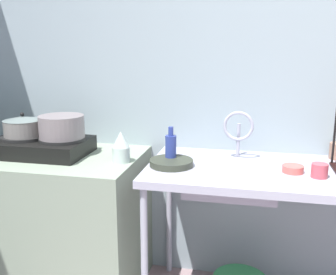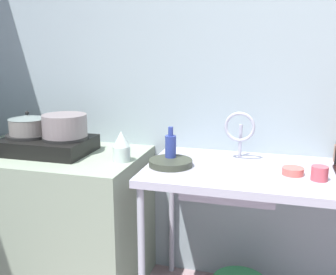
{
  "view_description": "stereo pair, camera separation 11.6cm",
  "coord_description": "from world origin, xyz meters",
  "px_view_note": "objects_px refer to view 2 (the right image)",
  "views": [
    {
      "loc": [
        -0.37,
        -0.64,
        1.45
      ],
      "look_at": [
        -0.8,
        1.33,
        0.98
      ],
      "focal_mm": 41.26,
      "sensor_mm": 36.0,
      "label": 1
    },
    {
      "loc": [
        -0.26,
        -0.61,
        1.45
      ],
      "look_at": [
        -0.8,
        1.33,
        0.98
      ],
      "focal_mm": 41.26,
      "sensor_mm": 36.0,
      "label": 2
    }
  ],
  "objects_px": {
    "cup_by_rack": "(320,173)",
    "pot_on_right_burner": "(65,125)",
    "small_bowl_on_drainboard": "(293,171)",
    "frying_pan": "(171,163)",
    "stove": "(48,144)",
    "pot_on_left_burner": "(28,124)",
    "percolator": "(121,147)",
    "bottle_by_sink": "(171,148)",
    "sink_basin": "(230,180)",
    "faucet": "(240,129)"
  },
  "relations": [
    {
      "from": "faucet",
      "to": "small_bowl_on_drainboard",
      "type": "height_order",
      "value": "faucet"
    },
    {
      "from": "pot_on_left_burner",
      "to": "frying_pan",
      "type": "xyz_separation_m",
      "value": [
        0.89,
        -0.06,
        -0.15
      ]
    },
    {
      "from": "frying_pan",
      "to": "cup_by_rack",
      "type": "distance_m",
      "value": 0.73
    },
    {
      "from": "pot_on_left_burner",
      "to": "frying_pan",
      "type": "height_order",
      "value": "pot_on_left_burner"
    },
    {
      "from": "stove",
      "to": "bottle_by_sink",
      "type": "xyz_separation_m",
      "value": [
        0.76,
        -0.01,
        0.03
      ]
    },
    {
      "from": "small_bowl_on_drainboard",
      "to": "sink_basin",
      "type": "bearing_deg",
      "value": 173.42
    },
    {
      "from": "small_bowl_on_drainboard",
      "to": "bottle_by_sink",
      "type": "distance_m",
      "value": 0.63
    },
    {
      "from": "percolator",
      "to": "small_bowl_on_drainboard",
      "type": "distance_m",
      "value": 0.9
    },
    {
      "from": "stove",
      "to": "sink_basin",
      "type": "distance_m",
      "value": 1.09
    },
    {
      "from": "stove",
      "to": "frying_pan",
      "type": "relative_size",
      "value": 2.22
    },
    {
      "from": "small_bowl_on_drainboard",
      "to": "bottle_by_sink",
      "type": "bearing_deg",
      "value": 177.72
    },
    {
      "from": "bottle_by_sink",
      "to": "faucet",
      "type": "bearing_deg",
      "value": 25.31
    },
    {
      "from": "percolator",
      "to": "bottle_by_sink",
      "type": "bearing_deg",
      "value": 7.79
    },
    {
      "from": "percolator",
      "to": "faucet",
      "type": "relative_size",
      "value": 0.62
    },
    {
      "from": "stove",
      "to": "small_bowl_on_drainboard",
      "type": "xyz_separation_m",
      "value": [
        1.39,
        -0.04,
        -0.03
      ]
    },
    {
      "from": "pot_on_left_burner",
      "to": "faucet",
      "type": "xyz_separation_m",
      "value": [
        1.23,
        0.15,
        0.01
      ]
    },
    {
      "from": "faucet",
      "to": "bottle_by_sink",
      "type": "bearing_deg",
      "value": -154.69
    },
    {
      "from": "percolator",
      "to": "faucet",
      "type": "bearing_deg",
      "value": 18.08
    },
    {
      "from": "cup_by_rack",
      "to": "small_bowl_on_drainboard",
      "type": "height_order",
      "value": "cup_by_rack"
    },
    {
      "from": "bottle_by_sink",
      "to": "sink_basin",
      "type": "bearing_deg",
      "value": 1.81
    },
    {
      "from": "bottle_by_sink",
      "to": "cup_by_rack",
      "type": "bearing_deg",
      "value": -5.95
    },
    {
      "from": "percolator",
      "to": "bottle_by_sink",
      "type": "height_order",
      "value": "bottle_by_sink"
    },
    {
      "from": "stove",
      "to": "small_bowl_on_drainboard",
      "type": "distance_m",
      "value": 1.39
    },
    {
      "from": "cup_by_rack",
      "to": "pot_on_right_burner",
      "type": "bearing_deg",
      "value": 176.26
    },
    {
      "from": "pot_on_right_burner",
      "to": "faucet",
      "type": "distance_m",
      "value": 1.0
    },
    {
      "from": "percolator",
      "to": "sink_basin",
      "type": "relative_size",
      "value": 0.36
    },
    {
      "from": "sink_basin",
      "to": "cup_by_rack",
      "type": "relative_size",
      "value": 5.99
    },
    {
      "from": "pot_on_right_burner",
      "to": "percolator",
      "type": "bearing_deg",
      "value": -7.61
    },
    {
      "from": "pot_on_right_burner",
      "to": "sink_basin",
      "type": "xyz_separation_m",
      "value": [
        0.96,
        -0.0,
        -0.24
      ]
    },
    {
      "from": "pot_on_right_burner",
      "to": "cup_by_rack",
      "type": "height_order",
      "value": "pot_on_right_burner"
    },
    {
      "from": "pot_on_left_burner",
      "to": "sink_basin",
      "type": "relative_size",
      "value": 0.48
    },
    {
      "from": "pot_on_left_burner",
      "to": "cup_by_rack",
      "type": "distance_m",
      "value": 1.64
    },
    {
      "from": "small_bowl_on_drainboard",
      "to": "frying_pan",
      "type": "bearing_deg",
      "value": -177.98
    },
    {
      "from": "pot_on_left_burner",
      "to": "percolator",
      "type": "height_order",
      "value": "pot_on_left_burner"
    },
    {
      "from": "frying_pan",
      "to": "cup_by_rack",
      "type": "relative_size",
      "value": 2.95
    },
    {
      "from": "sink_basin",
      "to": "small_bowl_on_drainboard",
      "type": "xyz_separation_m",
      "value": [
        0.31,
        -0.04,
        0.08
      ]
    },
    {
      "from": "pot_on_left_burner",
      "to": "stove",
      "type": "bearing_deg",
      "value": 0.0
    },
    {
      "from": "pot_on_right_burner",
      "to": "frying_pan",
      "type": "distance_m",
      "value": 0.67
    },
    {
      "from": "pot_on_right_burner",
      "to": "bottle_by_sink",
      "type": "relative_size",
      "value": 1.27
    },
    {
      "from": "cup_by_rack",
      "to": "small_bowl_on_drainboard",
      "type": "xyz_separation_m",
      "value": [
        -0.12,
        0.05,
        -0.02
      ]
    },
    {
      "from": "percolator",
      "to": "pot_on_right_burner",
      "type": "bearing_deg",
      "value": 172.39
    },
    {
      "from": "percolator",
      "to": "sink_basin",
      "type": "height_order",
      "value": "percolator"
    },
    {
      "from": "pot_on_right_burner",
      "to": "percolator",
      "type": "relative_size",
      "value": 1.5
    },
    {
      "from": "faucet",
      "to": "sink_basin",
      "type": "bearing_deg",
      "value": -98.76
    },
    {
      "from": "pot_on_left_burner",
      "to": "bottle_by_sink",
      "type": "height_order",
      "value": "pot_on_left_burner"
    },
    {
      "from": "bottle_by_sink",
      "to": "small_bowl_on_drainboard",
      "type": "bearing_deg",
      "value": -2.28
    },
    {
      "from": "stove",
      "to": "pot_on_left_burner",
      "type": "relative_size",
      "value": 2.28
    },
    {
      "from": "bottle_by_sink",
      "to": "pot_on_right_burner",
      "type": "bearing_deg",
      "value": 178.87
    },
    {
      "from": "sink_basin",
      "to": "faucet",
      "type": "bearing_deg",
      "value": 81.24
    },
    {
      "from": "stove",
      "to": "bottle_by_sink",
      "type": "height_order",
      "value": "bottle_by_sink"
    }
  ]
}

